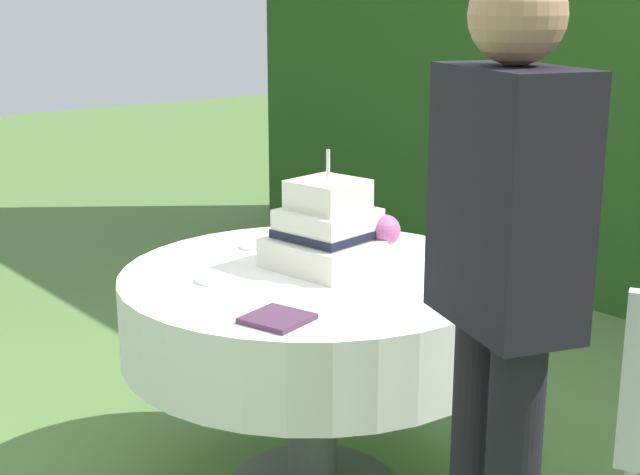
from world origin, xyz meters
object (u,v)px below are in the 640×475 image
Objects in this scene: serving_plate_near at (214,279)px; serving_plate_far at (255,246)px; napkin_stack at (277,319)px; standing_person at (503,289)px; cake_table at (312,314)px; wedding_cake at (330,232)px.

serving_plate_near and serving_plate_far have the same top height.
serving_plate_far is 0.69× the size of napkin_stack.
serving_plate_near is at bearing -173.27° from standing_person.
standing_person reaches higher than cake_table.
wedding_cake is at bearing 99.08° from cake_table.
napkin_stack reaches higher than serving_plate_far.
serving_plate_far is 0.72m from napkin_stack.
wedding_cake is (-0.01, 0.08, 0.24)m from cake_table.
wedding_cake reaches higher than serving_plate_near.
serving_plate_near is 0.07× the size of standing_person.
wedding_cake is 3.43× the size of serving_plate_near.
standing_person is at bearing -10.90° from cake_table.
cake_table is 0.94m from standing_person.
napkin_stack is 0.64m from standing_person.
wedding_cake is at bearing 164.10° from standing_person.
standing_person is at bearing -9.23° from serving_plate_far.
cake_table is 7.69× the size of napkin_stack.
serving_plate_near is (-0.11, -0.28, 0.14)m from cake_table.
standing_person reaches higher than serving_plate_near.
wedding_cake is 0.92m from standing_person.
cake_table is 0.26m from wedding_cake.
standing_person is (0.86, -0.17, 0.34)m from cake_table.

